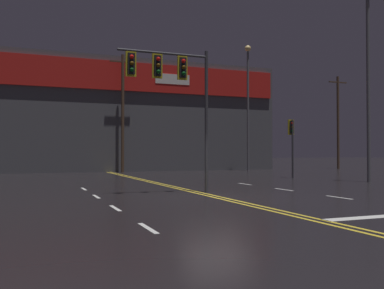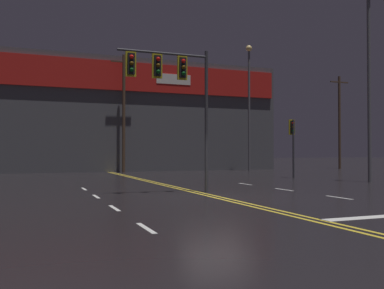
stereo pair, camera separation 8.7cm
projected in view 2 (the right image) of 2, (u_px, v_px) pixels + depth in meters
name	position (u px, v px, depth m)	size (l,w,h in m)	color
ground_plane	(216.00, 197.00, 15.88)	(200.00, 200.00, 0.00)	black
road_markings	(246.00, 199.00, 15.20)	(12.31, 60.00, 0.01)	gold
traffic_signal_median	(170.00, 79.00, 17.44)	(3.86, 0.36, 5.95)	#38383D
traffic_signal_corner_northeast	(292.00, 135.00, 27.72)	(0.42, 0.36, 3.81)	#38383D
streetlight_near_left	(369.00, 59.00, 24.06)	(0.56, 0.56, 11.12)	#59595E
streetlight_median_approach	(249.00, 93.00, 38.64)	(0.56, 0.56, 11.39)	#59595E
building_backdrop	(101.00, 118.00, 40.86)	(32.18, 10.23, 9.95)	#4C4C51
utility_pole_row	(106.00, 106.00, 35.27)	(46.60, 0.26, 11.93)	#4C3828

